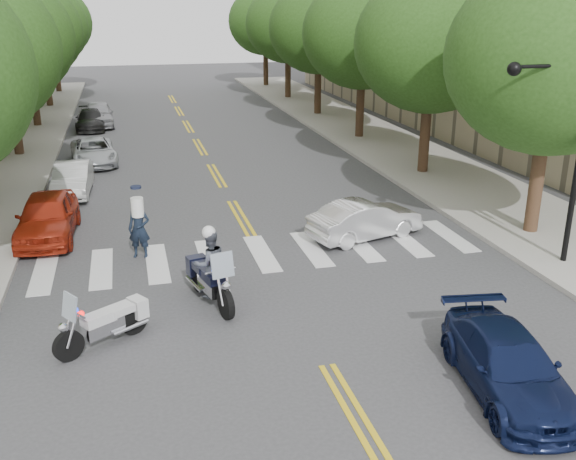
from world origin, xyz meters
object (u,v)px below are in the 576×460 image
object	(u,v)px
motorcycle_parked	(110,322)
officer_standing	(139,229)
convertible	(365,220)
motorcycle_police	(209,269)
sedan_blue	(508,365)

from	to	relation	value
motorcycle_parked	officer_standing	distance (m)	5.13
motorcycle_parked	convertible	xyz separation A→B (m)	(7.83, 4.93, 0.11)
motorcycle_police	convertible	world-z (taller)	motorcycle_police
officer_standing	sedan_blue	bearing A→B (deg)	-36.95
motorcycle_parked	sedan_blue	xyz separation A→B (m)	(7.42, -3.81, 0.07)
officer_standing	convertible	distance (m)	7.00
officer_standing	convertible	xyz separation A→B (m)	(7.00, -0.12, -0.26)
convertible	sedan_blue	bearing A→B (deg)	160.81
motorcycle_parked	sedan_blue	size ratio (longest dim) A/B	0.50
motorcycle_police	officer_standing	xyz separation A→B (m)	(-1.59, 3.56, -0.03)
motorcycle_parked	officer_standing	size ratio (longest dim) A/B	1.16
officer_standing	motorcycle_parked	bearing A→B (deg)	-82.90
motorcycle_parked	officer_standing	world-z (taller)	officer_standing
officer_standing	convertible	bearing A→B (deg)	15.46
convertible	motorcycle_parked	bearing A→B (deg)	105.69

